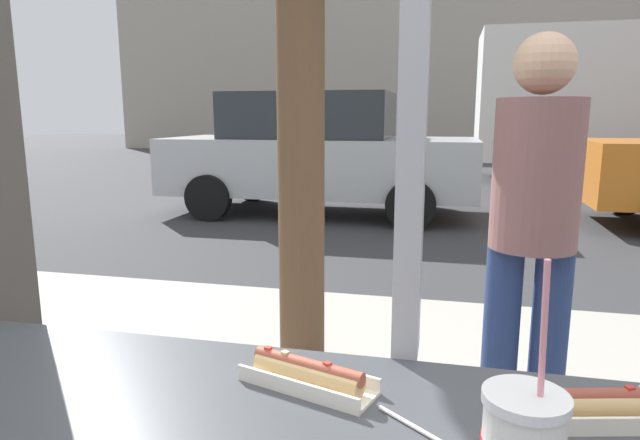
{
  "coord_description": "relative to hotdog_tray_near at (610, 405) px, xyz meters",
  "views": [
    {
      "loc": [
        0.06,
        -0.94,
        1.44
      ],
      "look_at": [
        -0.57,
        1.82,
        0.9
      ],
      "focal_mm": 30.79,
      "sensor_mm": 36.0,
      "label": 1
    }
  ],
  "objects": [
    {
      "name": "ground_plane",
      "position": [
        -0.32,
        8.1,
        -1.01
      ],
      "size": [
        60.0,
        60.0,
        0.0
      ],
      "primitive_type": "plane",
      "color": "#38383A"
    },
    {
      "name": "building_facade_far",
      "position": [
        -0.32,
        21.94,
        2.2
      ],
      "size": [
        28.0,
        1.2,
        6.41
      ],
      "primitive_type": "cube",
      "color": "#A89E8E",
      "rests_on": "ground"
    },
    {
      "name": "pedestrian",
      "position": [
        0.07,
        1.32,
        0.03
      ],
      "size": [
        0.32,
        0.32,
        1.63
      ],
      "color": "navy",
      "rests_on": "sidewalk_strip"
    },
    {
      "name": "sidewalk_strip",
      "position": [
        -0.32,
        1.7,
        -0.95
      ],
      "size": [
        16.0,
        2.8,
        0.1
      ],
      "primitive_type": "cube",
      "color": "#B2ADA3",
      "rests_on": "ground"
    },
    {
      "name": "loose_straw",
      "position": [
        -0.27,
        -0.11,
        -0.02
      ],
      "size": [
        0.15,
        0.12,
        0.01
      ],
      "primitive_type": "cylinder",
      "rotation": [
        0.0,
        1.57,
        -0.66
      ],
      "color": "white",
      "rests_on": "window_counter"
    },
    {
      "name": "hotdog_tray_near",
      "position": [
        0.0,
        0.0,
        0.0
      ],
      "size": [
        0.28,
        0.15,
        0.05
      ],
      "color": "beige",
      "rests_on": "window_counter"
    },
    {
      "name": "hotdog_tray_far",
      "position": [
        -0.47,
        -0.0,
        0.0
      ],
      "size": [
        0.25,
        0.15,
        0.05
      ],
      "color": "silver",
      "rests_on": "window_counter"
    },
    {
      "name": "parked_car_silver",
      "position": [
        -2.1,
        7.04,
        -0.11
      ],
      "size": [
        4.48,
        2.02,
        1.76
      ],
      "color": "#BCBCC1",
      "rests_on": "ground"
    },
    {
      "name": "box_truck",
      "position": [
        3.33,
        12.35,
        0.72
      ],
      "size": [
        6.31,
        2.44,
        3.25
      ],
      "color": "silver",
      "rests_on": "ground"
    }
  ]
}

